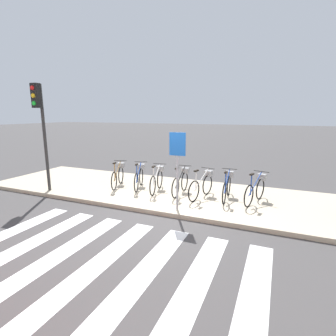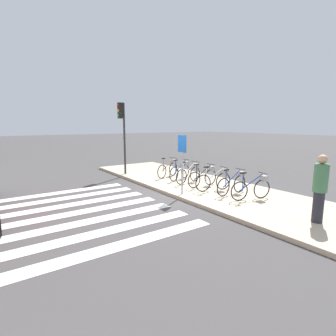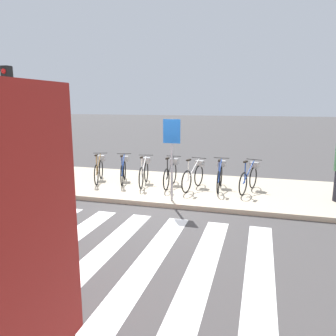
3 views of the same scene
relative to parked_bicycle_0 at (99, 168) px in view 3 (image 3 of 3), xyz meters
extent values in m
plane|color=#423F3F|center=(2.36, -1.71, -0.54)|extent=(120.00, 120.00, 0.00)
cube|color=#B7A88E|center=(2.36, 0.11, -0.48)|extent=(14.02, 3.65, 0.12)
cube|color=silver|center=(2.36, -6.41, -0.54)|extent=(0.45, 8.00, 0.01)
torus|color=black|center=(0.17, -0.51, -0.10)|extent=(0.23, 0.62, 0.65)
torus|color=black|center=(-0.11, 0.33, -0.10)|extent=(0.23, 0.62, 0.65)
cylinder|color=olive|center=(0.03, -0.09, 0.16)|extent=(0.31, 0.86, 0.55)
cylinder|color=olive|center=(0.13, -0.40, 0.19)|extent=(0.04, 0.04, 0.58)
cube|color=black|center=(0.13, -0.40, 0.50)|extent=(0.13, 0.21, 0.04)
cylinder|color=#262626|center=(-0.11, 0.33, 0.45)|extent=(0.44, 0.17, 0.02)
cube|color=gray|center=(-0.12, 0.37, 0.27)|extent=(0.29, 0.26, 0.18)
torus|color=black|center=(0.98, -0.42, -0.10)|extent=(0.24, 0.62, 0.65)
torus|color=black|center=(0.70, 0.42, -0.10)|extent=(0.24, 0.62, 0.65)
cylinder|color=navy|center=(0.84, 0.00, 0.16)|extent=(0.31, 0.86, 0.55)
cylinder|color=navy|center=(0.94, -0.30, 0.19)|extent=(0.04, 0.04, 0.58)
cube|color=black|center=(0.94, -0.30, 0.50)|extent=(0.13, 0.21, 0.04)
cylinder|color=#262626|center=(0.70, 0.42, 0.45)|extent=(0.44, 0.17, 0.02)
cube|color=gray|center=(0.68, 0.47, 0.27)|extent=(0.29, 0.26, 0.18)
torus|color=black|center=(1.64, -0.53, -0.10)|extent=(0.15, 0.64, 0.65)
torus|color=black|center=(1.49, 0.34, -0.10)|extent=(0.15, 0.64, 0.65)
cylinder|color=silver|center=(1.56, -0.09, 0.16)|extent=(0.19, 0.89, 0.55)
cylinder|color=silver|center=(1.62, -0.41, 0.19)|extent=(0.04, 0.04, 0.58)
cube|color=black|center=(1.62, -0.41, 0.50)|extent=(0.10, 0.21, 0.04)
cylinder|color=#262626|center=(1.49, 0.34, 0.45)|extent=(0.46, 0.10, 0.02)
cube|color=gray|center=(1.48, 0.39, 0.27)|extent=(0.27, 0.24, 0.18)
torus|color=black|center=(2.40, -0.48, -0.10)|extent=(0.05, 0.65, 0.65)
torus|color=black|center=(2.38, 0.40, -0.10)|extent=(0.05, 0.65, 0.65)
cylinder|color=black|center=(2.39, -0.04, 0.16)|extent=(0.05, 0.90, 0.55)
cylinder|color=black|center=(2.39, -0.36, 0.19)|extent=(0.03, 0.03, 0.58)
cube|color=black|center=(2.39, -0.36, 0.50)|extent=(0.07, 0.20, 0.04)
cylinder|color=#262626|center=(2.38, 0.40, 0.45)|extent=(0.46, 0.03, 0.02)
cube|color=gray|center=(2.38, 0.45, 0.27)|extent=(0.24, 0.20, 0.18)
torus|color=black|center=(3.02, -0.59, -0.10)|extent=(0.17, 0.64, 0.65)
torus|color=black|center=(3.20, 0.28, -0.10)|extent=(0.17, 0.64, 0.65)
cylinder|color=silver|center=(3.11, -0.16, 0.16)|extent=(0.22, 0.89, 0.55)
cylinder|color=silver|center=(3.05, -0.47, 0.19)|extent=(0.04, 0.04, 0.58)
cube|color=black|center=(3.05, -0.47, 0.50)|extent=(0.11, 0.21, 0.04)
cylinder|color=#262626|center=(3.20, 0.28, 0.45)|extent=(0.45, 0.12, 0.02)
cube|color=gray|center=(3.22, 0.32, 0.27)|extent=(0.28, 0.25, 0.18)
torus|color=black|center=(3.89, -0.45, -0.10)|extent=(0.06, 0.65, 0.65)
torus|color=black|center=(3.86, 0.44, -0.10)|extent=(0.06, 0.65, 0.65)
cylinder|color=navy|center=(3.87, 0.00, 0.16)|extent=(0.06, 0.90, 0.55)
cylinder|color=navy|center=(3.88, -0.32, 0.19)|extent=(0.03, 0.03, 0.58)
cube|color=black|center=(3.88, -0.32, 0.50)|extent=(0.08, 0.20, 0.04)
cylinder|color=#262626|center=(3.86, 0.44, 0.45)|extent=(0.46, 0.04, 0.02)
cube|color=gray|center=(3.86, 0.49, 0.27)|extent=(0.25, 0.21, 0.18)
torus|color=black|center=(4.56, -0.42, -0.10)|extent=(0.21, 0.63, 0.65)
torus|color=black|center=(4.81, 0.43, -0.10)|extent=(0.21, 0.63, 0.65)
cylinder|color=navy|center=(4.68, 0.00, 0.16)|extent=(0.28, 0.87, 0.55)
cylinder|color=navy|center=(4.60, -0.30, 0.19)|extent=(0.04, 0.04, 0.58)
cube|color=black|center=(4.60, -0.30, 0.50)|extent=(0.12, 0.21, 0.04)
cylinder|color=#262626|center=(4.81, 0.43, 0.45)|extent=(0.45, 0.15, 0.02)
cube|color=gray|center=(4.82, 0.48, 0.27)|extent=(0.29, 0.26, 0.18)
cylinder|color=black|center=(2.92, -7.05, -0.09)|extent=(0.90, 0.22, 0.90)
cylinder|color=#2D2D2D|center=(-1.89, -1.36, 1.33)|extent=(0.10, 0.10, 3.50)
cube|color=black|center=(-1.89, -1.54, 2.70)|extent=(0.24, 0.20, 0.75)
sphere|color=red|center=(-1.89, -1.64, 2.92)|extent=(0.14, 0.14, 0.14)
sphere|color=gold|center=(-1.89, -1.64, 2.69)|extent=(0.14, 0.14, 0.14)
sphere|color=green|center=(-1.89, -1.64, 2.46)|extent=(0.14, 0.14, 0.14)
cylinder|color=#99999E|center=(2.81, -1.41, 0.63)|extent=(0.06, 0.06, 2.10)
cube|color=#1959B2|center=(2.81, -1.43, 1.38)|extent=(0.44, 0.03, 0.60)
camera|label=1|loc=(5.22, -7.71, 2.15)|focal=28.00mm
camera|label=2|loc=(10.00, -7.08, 2.06)|focal=28.00mm
camera|label=3|loc=(4.97, -9.32, 2.08)|focal=35.00mm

